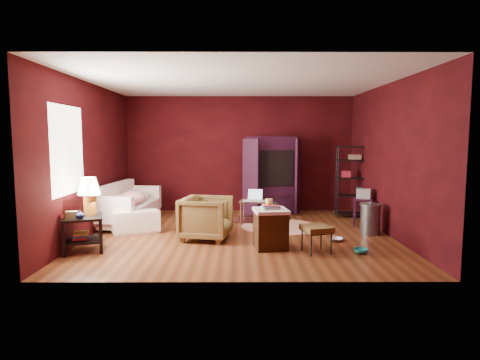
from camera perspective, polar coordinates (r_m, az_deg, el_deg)
The scene contains 18 objects.
room at distance 7.34m, azimuth -0.30°, elevation 2.95°, with size 5.54×5.04×2.84m.
sofa at distance 8.65m, azimuth -15.62°, elevation -3.31°, with size 2.18×0.64×0.85m, color white.
armchair at distance 7.13m, azimuth -4.80°, elevation -5.12°, with size 0.82×0.76×0.84m, color black.
pet_bowl_steel at distance 7.23m, azimuth 13.57°, elevation -7.52°, with size 0.24×0.06×0.24m, color #BABDC2.
pet_bowl_turquoise at distance 6.61m, azimuth 16.82°, elevation -8.98°, with size 0.23×0.07×0.23m, color #27B7B8.
vase at distance 6.62m, azimuth -21.81°, elevation -4.59°, with size 0.13×0.14×0.13m, color #0D1242.
mug at distance 6.50m, azimuth 4.15°, elevation -2.98°, with size 0.12×0.10×0.12m, color #F7E879.
side_table at distance 6.85m, azimuth -21.04°, elevation -3.58°, with size 0.75×0.75×1.17m.
sofa_cushions at distance 8.64m, azimuth -15.65°, elevation -3.59°, with size 0.94×1.96×0.79m.
hamper at distance 6.58m, azimuth 4.38°, elevation -6.81°, with size 0.59×0.59×0.74m.
footstool at distance 6.41m, azimuth 10.84°, elevation -6.92°, with size 0.52×0.52×0.43m.
rug_round at distance 8.21m, azimuth 5.69°, elevation -6.60°, with size 1.94×1.94×0.01m.
rug_oriental at distance 8.77m, azimuth 3.21°, elevation -5.70°, with size 1.31×1.02×0.01m.
laptop_desk at distance 8.43m, azimuth 2.03°, elevation -3.26°, with size 0.65×0.54×0.71m.
tv_armoire at distance 9.42m, azimuth 4.45°, elevation 0.86°, with size 1.39×0.99×1.83m.
wire_shelving at distance 9.39m, azimuth 15.99°, elevation 0.21°, with size 0.82×0.43×1.61m.
small_stand at distance 8.52m, azimuth 17.13°, elevation -2.52°, with size 0.48×0.48×0.76m.
trash_can at distance 7.88m, azimuth 18.03°, elevation -5.28°, with size 0.49×0.49×0.62m.
Camera 1 is at (-0.03, -7.34, 1.79)m, focal length 30.00 mm.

